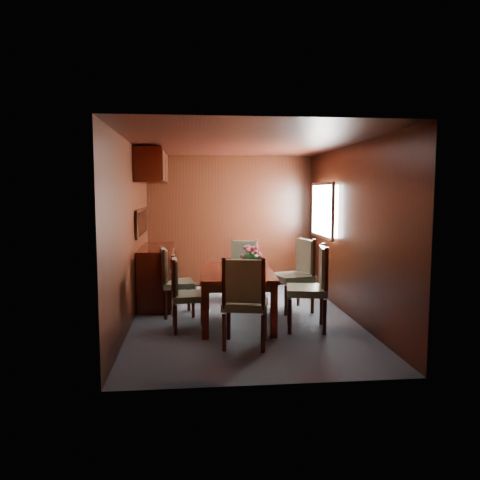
{
  "coord_description": "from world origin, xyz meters",
  "views": [
    {
      "loc": [
        -0.68,
        -6.31,
        1.76
      ],
      "look_at": [
        0.0,
        0.43,
        1.05
      ],
      "focal_mm": 35.0,
      "sensor_mm": 36.0,
      "label": 1
    }
  ],
  "objects": [
    {
      "name": "chair_right_far",
      "position": [
        0.85,
        0.37,
        0.6
      ],
      "size": [
        0.6,
        0.61,
        1.08
      ],
      "rotation": [
        0.0,
        0.0,
        1.82
      ],
      "color": "black",
      "rests_on": "ground"
    },
    {
      "name": "chair_foot",
      "position": [
        0.13,
        1.16,
        0.54
      ],
      "size": [
        0.56,
        0.55,
        0.97
      ],
      "rotation": [
        0.0,
        0.0,
        2.86
      ],
      "color": "black",
      "rests_on": "ground"
    },
    {
      "name": "ground",
      "position": [
        0.0,
        0.0,
        0.0
      ],
      "size": [
        4.5,
        4.5,
        0.0
      ],
      "primitive_type": "plane",
      "color": "#343C47",
      "rests_on": "ground"
    },
    {
      "name": "chair_head",
      "position": [
        -0.12,
        -1.22,
        0.58
      ],
      "size": [
        0.58,
        0.56,
        1.04
      ],
      "rotation": [
        0.0,
        0.0,
        -0.2
      ],
      "color": "black",
      "rests_on": "ground"
    },
    {
      "name": "flower_centerpiece",
      "position": [
        0.1,
        -0.02,
        0.86
      ],
      "size": [
        0.31,
        0.31,
        0.31
      ],
      "color": "#A96633",
      "rests_on": "dining_table"
    },
    {
      "name": "chair_left_far",
      "position": [
        -0.98,
        0.26,
        0.54
      ],
      "size": [
        0.51,
        0.53,
        0.97
      ],
      "rotation": [
        0.0,
        0.0,
        -1.41
      ],
      "color": "black",
      "rests_on": "ground"
    },
    {
      "name": "chair_left_near",
      "position": [
        -0.81,
        -0.47,
        0.52
      ],
      "size": [
        0.46,
        0.48,
        0.93
      ],
      "rotation": [
        0.0,
        0.0,
        -1.49
      ],
      "color": "black",
      "rests_on": "ground"
    },
    {
      "name": "chair_right_near",
      "position": [
        0.83,
        -0.6,
        0.6
      ],
      "size": [
        0.58,
        0.6,
        1.08
      ],
      "rotation": [
        0.0,
        0.0,
        1.38
      ],
      "color": "black",
      "rests_on": "ground"
    },
    {
      "name": "room_shell",
      "position": [
        -0.1,
        0.33,
        1.63
      ],
      "size": [
        3.06,
        4.52,
        2.41
      ],
      "color": "black",
      "rests_on": "ground"
    },
    {
      "name": "dining_table",
      "position": [
        -0.11,
        -0.17,
        0.61
      ],
      "size": [
        1.0,
        1.55,
        0.71
      ],
      "rotation": [
        0.0,
        0.0,
        -0.04
      ],
      "color": "black",
      "rests_on": "ground"
    },
    {
      "name": "sideboard",
      "position": [
        -1.25,
        1.0,
        0.45
      ],
      "size": [
        0.48,
        1.4,
        0.9
      ],
      "primitive_type": "cube",
      "color": "black",
      "rests_on": "ground"
    }
  ]
}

